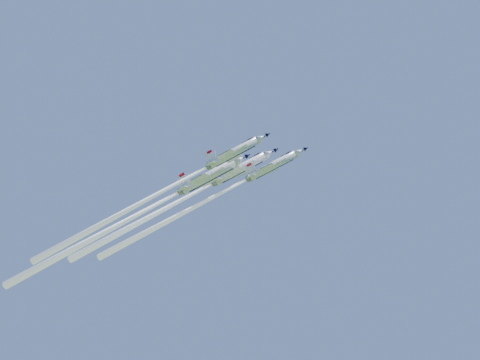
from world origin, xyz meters
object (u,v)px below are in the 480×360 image
Objects in this scene: jet_right at (152,197)px; jet_lead at (205,202)px; jet_slot at (128,220)px; jet_left at (175,203)px.

jet_lead is at bearing 139.36° from jet_right.
jet_slot is at bearing -81.42° from jet_lead.
jet_right is at bearing 0.59° from jet_left.
jet_right is 11.41m from jet_slot.
jet_left is (-9.00, 0.12, 0.49)m from jet_lead.
jet_slot is at bearing -52.58° from jet_left.
jet_slot is (-10.49, 2.72, -3.56)m from jet_right.
jet_left reaches higher than jet_slot.
jet_right is (-3.39, -11.80, -0.07)m from jet_lead.
jet_lead is 12.28m from jet_right.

